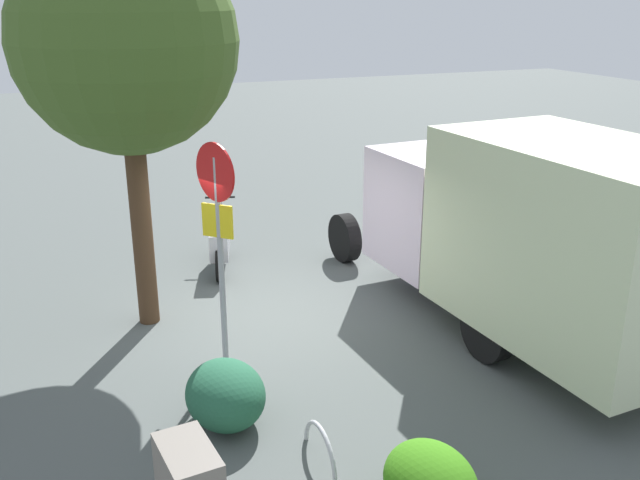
{
  "coord_description": "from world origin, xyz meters",
  "views": [
    {
      "loc": [
        -9.5,
        3.04,
        4.73
      ],
      "look_at": [
        -0.49,
        -0.65,
        1.33
      ],
      "focal_mm": 39.46,
      "sensor_mm": 36.0,
      "label": 1
    }
  ],
  "objects_px": {
    "motorcycle": "(220,242)",
    "street_tree": "(126,43)",
    "box_truck_near": "(525,226)",
    "stop_sign": "(218,220)",
    "bike_rack_hoop": "(320,459)"
  },
  "relations": [
    {
      "from": "box_truck_near",
      "to": "street_tree",
      "type": "height_order",
      "value": "street_tree"
    },
    {
      "from": "motorcycle",
      "to": "bike_rack_hoop",
      "type": "relative_size",
      "value": 2.07
    },
    {
      "from": "stop_sign",
      "to": "bike_rack_hoop",
      "type": "xyz_separation_m",
      "value": [
        -2.53,
        -0.37,
        -2.01
      ]
    },
    {
      "from": "box_truck_near",
      "to": "motorcycle",
      "type": "height_order",
      "value": "box_truck_near"
    },
    {
      "from": "box_truck_near",
      "to": "bike_rack_hoop",
      "type": "relative_size",
      "value": 8.27
    },
    {
      "from": "motorcycle",
      "to": "street_tree",
      "type": "bearing_deg",
      "value": 154.68
    },
    {
      "from": "box_truck_near",
      "to": "stop_sign",
      "type": "relative_size",
      "value": 2.33
    },
    {
      "from": "bike_rack_hoop",
      "to": "motorcycle",
      "type": "bearing_deg",
      "value": -4.39
    },
    {
      "from": "motorcycle",
      "to": "street_tree",
      "type": "height_order",
      "value": "street_tree"
    },
    {
      "from": "bike_rack_hoop",
      "to": "street_tree",
      "type": "bearing_deg",
      "value": 15.16
    },
    {
      "from": "motorcycle",
      "to": "street_tree",
      "type": "distance_m",
      "value": 4.28
    },
    {
      "from": "motorcycle",
      "to": "bike_rack_hoop",
      "type": "height_order",
      "value": "motorcycle"
    },
    {
      "from": "box_truck_near",
      "to": "motorcycle",
      "type": "distance_m",
      "value": 5.44
    },
    {
      "from": "stop_sign",
      "to": "street_tree",
      "type": "relative_size",
      "value": 0.53
    },
    {
      "from": "box_truck_near",
      "to": "bike_rack_hoop",
      "type": "distance_m",
      "value": 4.55
    }
  ]
}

